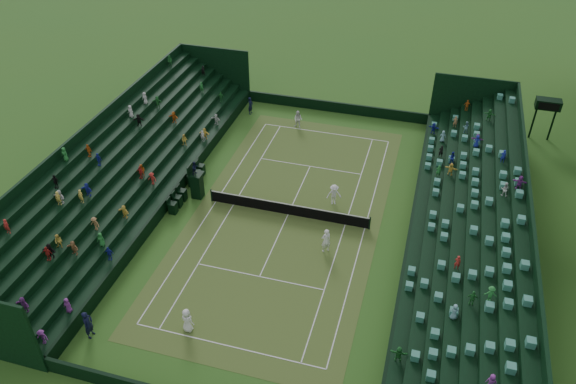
% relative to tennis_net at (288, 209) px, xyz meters
% --- Properties ---
extents(ground, '(160.00, 160.00, 0.00)m').
position_rel_tennis_net_xyz_m(ground, '(0.00, 0.00, -0.53)').
color(ground, '#396720').
rests_on(ground, ground).
extents(court_surface, '(12.97, 26.77, 0.01)m').
position_rel_tennis_net_xyz_m(court_surface, '(0.00, 0.00, -0.52)').
color(court_surface, '#326722').
rests_on(court_surface, ground).
extents(perimeter_wall_north, '(17.17, 0.20, 1.00)m').
position_rel_tennis_net_xyz_m(perimeter_wall_north, '(0.00, 15.88, -0.03)').
color(perimeter_wall_north, black).
rests_on(perimeter_wall_north, ground).
extents(perimeter_wall_east, '(0.20, 31.77, 1.00)m').
position_rel_tennis_net_xyz_m(perimeter_wall_east, '(8.48, 0.00, -0.03)').
color(perimeter_wall_east, black).
rests_on(perimeter_wall_east, ground).
extents(perimeter_wall_west, '(0.20, 31.77, 1.00)m').
position_rel_tennis_net_xyz_m(perimeter_wall_west, '(-8.48, 0.00, -0.03)').
color(perimeter_wall_west, black).
rests_on(perimeter_wall_west, ground).
extents(north_grandstand, '(6.60, 32.00, 4.90)m').
position_rel_tennis_net_xyz_m(north_grandstand, '(12.66, 0.00, 1.02)').
color(north_grandstand, black).
rests_on(north_grandstand, ground).
extents(south_grandstand, '(6.60, 32.00, 4.90)m').
position_rel_tennis_net_xyz_m(south_grandstand, '(-12.66, 0.00, 1.02)').
color(south_grandstand, black).
rests_on(south_grandstand, ground).
extents(tennis_net, '(11.67, 0.10, 1.06)m').
position_rel_tennis_net_xyz_m(tennis_net, '(0.00, 0.00, 0.00)').
color(tennis_net, black).
rests_on(tennis_net, ground).
extents(scoreboard_tower, '(2.00, 1.00, 3.70)m').
position_rel_tennis_net_xyz_m(scoreboard_tower, '(17.75, 16.00, 2.62)').
color(scoreboard_tower, black).
rests_on(scoreboard_tower, ground).
extents(umpire_chair, '(0.97, 0.97, 3.05)m').
position_rel_tennis_net_xyz_m(umpire_chair, '(-6.99, 0.25, 0.78)').
color(umpire_chair, black).
rests_on(umpire_chair, ground).
extents(courtside_chairs, '(0.57, 5.53, 1.23)m').
position_rel_tennis_net_xyz_m(courtside_chairs, '(-7.91, 0.49, -0.06)').
color(courtside_chairs, black).
rests_on(courtside_chairs, ground).
extents(player_near_west, '(0.88, 0.68, 1.60)m').
position_rel_tennis_net_xyz_m(player_near_west, '(-2.51, -11.45, 0.27)').
color(player_near_west, white).
rests_on(player_near_west, ground).
extents(player_near_east, '(0.79, 0.75, 1.82)m').
position_rel_tennis_net_xyz_m(player_near_east, '(3.39, -2.97, 0.38)').
color(player_near_east, white).
rests_on(player_near_east, ground).
extents(player_far_west, '(0.85, 0.70, 1.60)m').
position_rel_tennis_net_xyz_m(player_far_west, '(-2.56, 12.16, 0.27)').
color(player_far_west, white).
rests_on(player_far_west, ground).
extents(player_far_east, '(1.20, 0.94, 1.64)m').
position_rel_tennis_net_xyz_m(player_far_east, '(2.82, 2.16, 0.29)').
color(player_far_east, white).
rests_on(player_far_east, ground).
extents(line_judge_north, '(0.47, 0.65, 1.65)m').
position_rel_tennis_net_xyz_m(line_judge_north, '(-7.42, 13.42, 0.30)').
color(line_judge_north, black).
rests_on(line_judge_north, ground).
extents(line_judge_south, '(0.45, 0.67, 1.83)m').
position_rel_tennis_net_xyz_m(line_judge_south, '(-7.51, -13.30, 0.39)').
color(line_judge_south, black).
rests_on(line_judge_south, ground).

